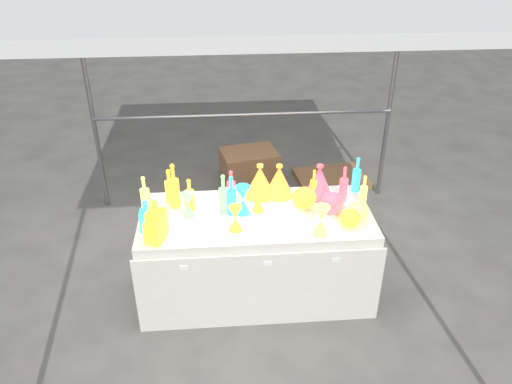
{
  "coord_description": "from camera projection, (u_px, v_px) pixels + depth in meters",
  "views": [
    {
      "loc": [
        -0.26,
        -3.25,
        2.84
      ],
      "look_at": [
        0.0,
        0.0,
        0.95
      ],
      "focal_mm": 35.0,
      "sensor_mm": 36.0,
      "label": 1
    }
  ],
  "objects": [
    {
      "name": "hourglass_3",
      "position": [
        188.0,
        205.0,
        3.79
      ],
      "size": [
        0.12,
        0.12,
        0.2
      ],
      "primitive_type": null,
      "rotation": [
        0.0,
        0.0,
        0.16
      ],
      "color": "#A52198",
      "rests_on": "display_table"
    },
    {
      "name": "bottle_10",
      "position": [
        344.0,
        184.0,
        3.98
      ],
      "size": [
        0.09,
        0.09,
        0.31
      ],
      "primitive_type": null,
      "rotation": [
        0.0,
        0.0,
        0.4
      ],
      "color": "#1E23B4",
      "rests_on": "display_table"
    },
    {
      "name": "cardboard_box_closed",
      "position": [
        249.0,
        169.0,
        5.67
      ],
      "size": [
        0.69,
        0.56,
        0.44
      ],
      "primitive_type": "cube",
      "rotation": [
        0.0,
        0.0,
        0.21
      ],
      "color": "#956843",
      "rests_on": "ground"
    },
    {
      "name": "bottle_4",
      "position": [
        145.0,
        194.0,
        3.84
      ],
      "size": [
        0.08,
        0.08,
        0.31
      ],
      "primitive_type": null,
      "rotation": [
        0.0,
        0.0,
        -0.11
      ],
      "color": "#11616E",
      "rests_on": "display_table"
    },
    {
      "name": "decanter_1",
      "position": [
        156.0,
        218.0,
        3.55
      ],
      "size": [
        0.15,
        0.15,
        0.3
      ],
      "primitive_type": null,
      "rotation": [
        0.0,
        0.0,
        -0.27
      ],
      "color": "yellow",
      "rests_on": "display_table"
    },
    {
      "name": "globe_0",
      "position": [
        350.0,
        219.0,
        3.7
      ],
      "size": [
        0.21,
        0.21,
        0.12
      ],
      "primitive_type": null,
      "rotation": [
        0.0,
        0.0,
        -0.44
      ],
      "color": "red",
      "rests_on": "display_table"
    },
    {
      "name": "lampshade_0",
      "position": [
        260.0,
        181.0,
        4.04
      ],
      "size": [
        0.32,
        0.32,
        0.29
      ],
      "primitive_type": null,
      "rotation": [
        0.0,
        0.0,
        -0.39
      ],
      "color": "#C4D32C",
      "rests_on": "display_table"
    },
    {
      "name": "hourglass_5",
      "position": [
        243.0,
        200.0,
        3.83
      ],
      "size": [
        0.16,
        0.16,
        0.23
      ],
      "primitive_type": null,
      "rotation": [
        0.0,
        0.0,
        -0.43
      ],
      "color": "#167A18",
      "rests_on": "display_table"
    },
    {
      "name": "bottle_11",
      "position": [
        364.0,
        191.0,
        3.92
      ],
      "size": [
        0.07,
        0.07,
        0.26
      ],
      "primitive_type": null,
      "rotation": [
        0.0,
        0.0,
        0.25
      ],
      "color": "#11616E",
      "rests_on": "display_table"
    },
    {
      "name": "bottle_9",
      "position": [
        314.0,
        184.0,
        4.01
      ],
      "size": [
        0.07,
        0.07,
        0.26
      ],
      "primitive_type": null,
      "rotation": [
        0.0,
        0.0,
        -0.28
      ],
      "color": "yellow",
      "rests_on": "display_table"
    },
    {
      "name": "globe_1",
      "position": [
        358.0,
        212.0,
        3.77
      ],
      "size": [
        0.22,
        0.22,
        0.13
      ],
      "primitive_type": null,
      "rotation": [
        0.0,
        0.0,
        -0.43
      ],
      "color": "#11616E",
      "rests_on": "display_table"
    },
    {
      "name": "lampshade_2",
      "position": [
        319.0,
        181.0,
        4.04
      ],
      "size": [
        0.3,
        0.3,
        0.29
      ],
      "primitive_type": null,
      "rotation": [
        0.0,
        0.0,
        -0.28
      ],
      "color": "#1E23B4",
      "rests_on": "display_table"
    },
    {
      "name": "decanter_2",
      "position": [
        146.0,
        215.0,
        3.63
      ],
      "size": [
        0.1,
        0.1,
        0.25
      ],
      "primitive_type": null,
      "rotation": [
        0.0,
        0.0,
        -0.01
      ],
      "color": "#167A18",
      "rests_on": "display_table"
    },
    {
      "name": "bottle_7",
      "position": [
        231.0,
        195.0,
        3.8
      ],
      "size": [
        0.08,
        0.08,
        0.33
      ],
      "primitive_type": null,
      "rotation": [
        0.0,
        0.0,
        0.04
      ],
      "color": "#167A18",
      "rests_on": "display_table"
    },
    {
      "name": "bottle_2",
      "position": [
        174.0,
        186.0,
        3.87
      ],
      "size": [
        0.1,
        0.1,
        0.38
      ],
      "primitive_type": null,
      "rotation": [
        0.0,
        0.0,
        0.24
      ],
      "color": "yellow",
      "rests_on": "display_table"
    },
    {
      "name": "globe_2",
      "position": [
        304.0,
        198.0,
        3.93
      ],
      "size": [
        0.24,
        0.24,
        0.15
      ],
      "primitive_type": null,
      "rotation": [
        0.0,
        0.0,
        -0.38
      ],
      "color": "yellow",
      "rests_on": "display_table"
    },
    {
      "name": "hourglass_2",
      "position": [
        321.0,
        221.0,
        3.58
      ],
      "size": [
        0.14,
        0.14,
        0.23
      ],
      "primitive_type": null,
      "rotation": [
        0.0,
        0.0,
        0.27
      ],
      "color": "#11616E",
      "rests_on": "display_table"
    },
    {
      "name": "decanter_0",
      "position": [
        154.0,
        227.0,
        3.48
      ],
      "size": [
        0.14,
        0.14,
        0.27
      ],
      "primitive_type": null,
      "rotation": [
        0.0,
        0.0,
        -0.42
      ],
      "color": "red",
      "rests_on": "display_table"
    },
    {
      "name": "bottle_5",
      "position": [
        223.0,
        194.0,
        3.8
      ],
      "size": [
        0.09,
        0.09,
        0.34
      ],
      "primitive_type": null,
      "rotation": [
        0.0,
        0.0,
        -0.26
      ],
      "color": "#A52198",
      "rests_on": "display_table"
    },
    {
      "name": "bottle_0",
      "position": [
        169.0,
        186.0,
        3.96
      ],
      "size": [
        0.09,
        0.09,
        0.29
      ],
      "primitive_type": null,
      "rotation": [
        0.0,
        0.0,
        0.19
      ],
      "color": "red",
      "rests_on": "display_table"
    },
    {
      "name": "ground",
      "position": [
        256.0,
        288.0,
        4.24
      ],
      "size": [
        80.0,
        80.0,
        0.0
      ],
      "primitive_type": "plane",
      "color": "slate",
      "rests_on": "ground"
    },
    {
      "name": "bottle_3",
      "position": [
        231.0,
        186.0,
        3.98
      ],
      "size": [
        0.07,
        0.07,
        0.27
      ],
      "primitive_type": null,
      "rotation": [
        0.0,
        0.0,
        0.05
      ],
      "color": "#1E23B4",
      "rests_on": "display_table"
    },
    {
      "name": "globe_3",
      "position": [
        332.0,
        204.0,
        3.86
      ],
      "size": [
        0.21,
        0.21,
        0.15
      ],
      "primitive_type": null,
      "rotation": [
        0.0,
        0.0,
        -0.14
      ],
      "color": "#1E23B4",
      "rests_on": "display_table"
    },
    {
      "name": "hourglass_4",
      "position": [
        258.0,
        200.0,
        3.87
      ],
      "size": [
        0.1,
        0.1,
        0.19
      ],
      "primitive_type": null,
      "rotation": [
        0.0,
        0.0,
        0.01
      ],
      "color": "red",
      "rests_on": "display_table"
    },
    {
      "name": "bottle_8",
      "position": [
        357.0,
        174.0,
        4.11
      ],
      "size": [
        0.08,
        0.08,
        0.31
      ],
      "primitive_type": null,
      "rotation": [
        0.0,
        0.0,
        0.17
      ],
      "color": "#167A18",
      "rests_on": "display_table"
    },
    {
      "name": "cardboard_box_flat",
      "position": [
        331.0,
        178.0,
        5.88
      ],
      "size": [
        0.87,
        0.67,
        0.07
      ],
      "primitive_type": "cube",
      "rotation": [
        0.0,
        0.0,
        0.12
      ],
      "color": "#956843",
      "rests_on": "ground"
    },
    {
      "name": "lampshade_1",
      "position": [
        279.0,
        180.0,
        4.06
      ],
      "size": [
        0.27,
        0.27,
        0.28
      ],
      "primitive_type": null,
      "rotation": [
        0.0,
        0.0,
        0.14
      ],
      "color": "#C4D32C",
      "rests_on": "display_table"
    },
    {
      "name": "display_table",
      "position": [
        256.0,
        254.0,
        4.05
      ],
      "size": [
        1.84,
        0.83,
        0.75
      ],
      "color": "silver",
      "rests_on": "ground"
    },
    {
      "name": "bottle_6",
      "position": [
        190.0,
        195.0,
        3.86
      ],
      "size": [
        0.09,
        0.09,
        0.28
      ],
      "primitive_type": null,
      "rotation": [
        0.0,
        0.0,
        0.33
      ],
      "color": "red",
      "rests_on": "display_table"
    },
    {
      "name": "hourglass_0",
      "position": [
        235.0,
        218.0,
        3.64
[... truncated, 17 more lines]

